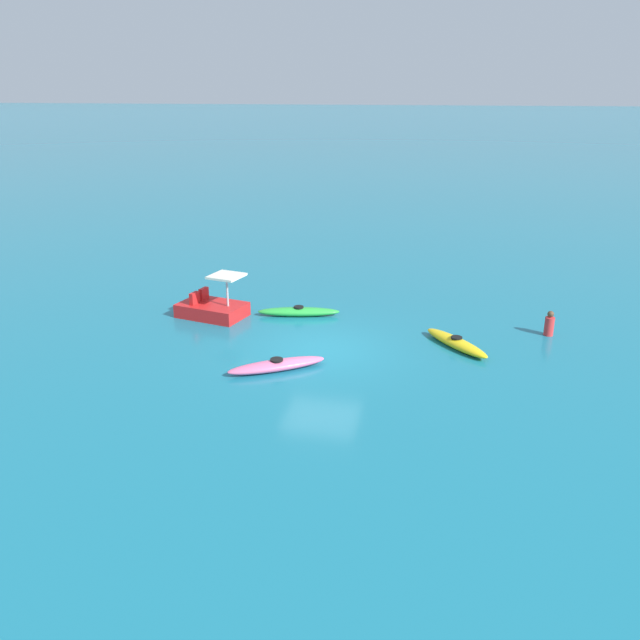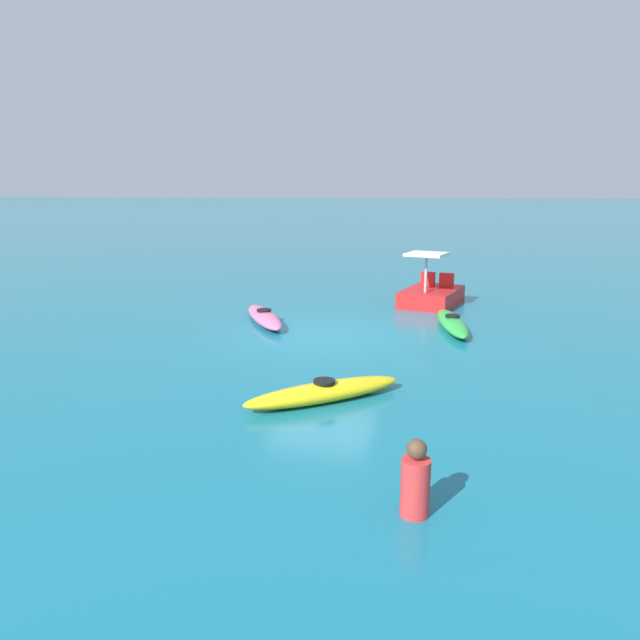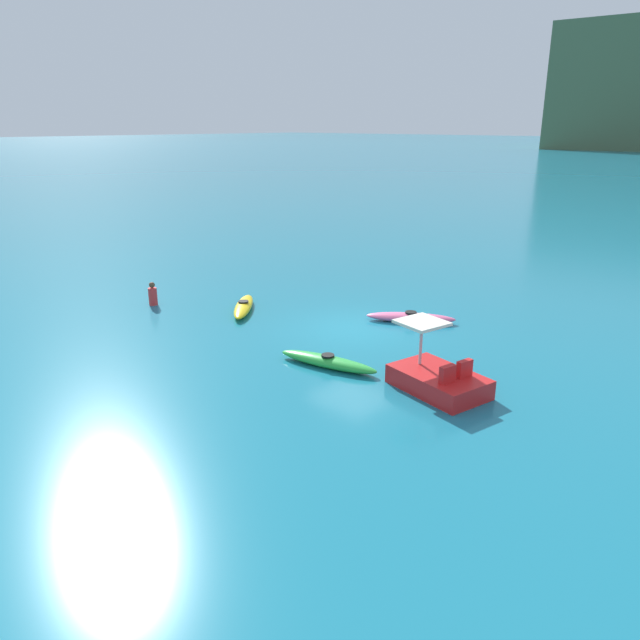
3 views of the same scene
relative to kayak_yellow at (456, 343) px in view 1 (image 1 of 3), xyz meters
The scene contains 6 objects.
ground_plane 4.41m from the kayak_yellow, 14.76° to the left, with size 600.00×600.00×0.00m, color #19728C.
kayak_yellow is the anchor object (origin of this frame).
kayak_pink 6.04m from the kayak_yellow, 29.69° to the left, with size 2.89×2.15×0.37m.
kayak_green 6.09m from the kayak_yellow, 18.29° to the right, with size 3.09×1.18×0.37m.
pedal_boat_red 8.97m from the kayak_yellow, ahead, with size 2.68×1.99×1.68m.
person_near_shore 3.57m from the kayak_yellow, 149.87° to the right, with size 0.43×0.43×0.88m.
Camera 1 is at (-4.03, 18.92, 8.04)m, focal length 36.17 mm.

